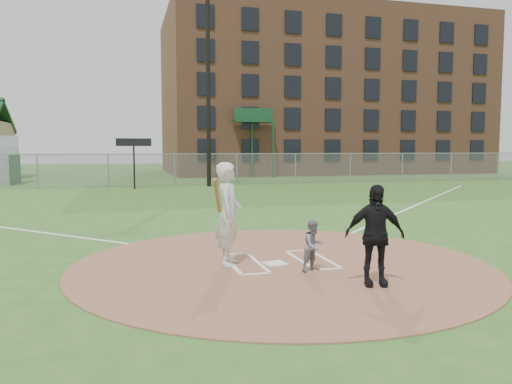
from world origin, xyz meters
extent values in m
plane|color=#326020|center=(0.00, 0.00, 0.00)|extent=(140.00, 140.00, 0.00)
cylinder|color=#976447|center=(0.00, 0.00, 0.01)|extent=(8.40, 8.40, 0.02)
cube|color=silver|center=(-0.15, -0.09, 0.03)|extent=(0.49, 0.49, 0.03)
cube|color=white|center=(9.00, 9.00, 0.01)|extent=(17.04, 17.04, 0.01)
imported|color=gray|center=(0.39, -0.80, 0.51)|extent=(0.58, 0.52, 0.98)
imported|color=black|center=(1.03, -1.96, 0.88)|extent=(1.08, 0.64, 1.72)
cube|color=white|center=(-1.00, 0.15, 0.03)|extent=(0.08, 1.80, 0.01)
cube|color=white|center=(-0.45, 0.15, 0.03)|extent=(0.08, 1.80, 0.01)
cube|color=white|center=(-0.72, 1.05, 0.03)|extent=(0.62, 0.08, 0.01)
cube|color=white|center=(-0.72, -0.75, 0.03)|extent=(0.62, 0.08, 0.01)
cube|color=white|center=(1.00, 0.15, 0.03)|extent=(0.08, 1.80, 0.01)
cube|color=white|center=(0.45, 0.15, 0.03)|extent=(0.08, 1.80, 0.01)
cube|color=white|center=(0.72, 1.05, 0.03)|extent=(0.62, 0.08, 0.01)
cube|color=white|center=(0.72, -0.75, 0.03)|extent=(0.62, 0.08, 0.01)
imported|color=silver|center=(-1.06, 0.13, 1.04)|extent=(0.72, 0.87, 2.05)
cylinder|color=brown|center=(-1.36, -0.27, 1.45)|extent=(0.27, 0.59, 0.70)
cube|color=slate|center=(0.00, 22.00, 1.00)|extent=(56.00, 0.03, 2.00)
cube|color=gray|center=(0.00, 22.00, 2.00)|extent=(56.00, 0.06, 0.06)
cube|color=gray|center=(0.00, 22.00, 1.00)|extent=(56.08, 0.08, 2.00)
cube|color=#194728|center=(-10.00, 26.20, 1.00)|extent=(0.08, 3.20, 2.00)
cube|color=brown|center=(16.00, 38.00, 7.50)|extent=(30.00, 16.00, 15.00)
cube|color=black|center=(15.90, 29.94, 7.40)|extent=(26.60, 0.10, 12.20)
cube|color=#194728|center=(7.00, 29.34, 4.50)|extent=(3.20, 1.00, 0.15)
cube|color=#194728|center=(7.00, 29.84, 2.25)|extent=(0.12, 0.12, 4.50)
cube|color=#194728|center=(8.50, 28.89, 2.25)|extent=(0.12, 0.12, 4.50)
cube|color=#194728|center=(7.00, 29.34, 5.05)|extent=(3.20, 0.08, 1.00)
cylinder|color=black|center=(2.00, 21.00, 6.00)|extent=(0.26, 0.26, 12.00)
cylinder|color=black|center=(-2.50, 20.20, 1.30)|extent=(0.10, 0.10, 2.60)
cube|color=black|center=(-2.50, 20.20, 2.70)|extent=(2.00, 0.10, 0.45)
camera|label=1|loc=(-3.04, -9.51, 2.34)|focal=35.00mm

